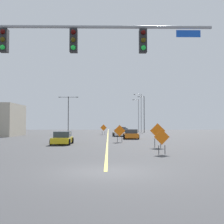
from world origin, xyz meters
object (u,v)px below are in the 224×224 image
Objects in this scene: street_lamp_far_right at (138,114)px; construction_sign_left_shoulder at (158,132)px; street_lamp_mid_right at (144,113)px; street_lamp_mid_left at (68,111)px; construction_sign_right_lane at (104,128)px; car_yellow_mid at (62,138)px; construction_sign_left_lane at (162,138)px; car_red_near at (122,130)px; car_black_passing at (123,132)px; construction_sign_right_shoulder at (120,131)px; street_lamp_near_right at (141,111)px; car_orange_far at (131,134)px; car_white_distant at (119,133)px; traffic_signal_assembly at (34,52)px.

construction_sign_left_shoulder is at bearing -94.10° from street_lamp_far_right.
street_lamp_mid_right is 18.63m from street_lamp_mid_left.
car_yellow_mid is (-3.81, -26.24, -0.67)m from construction_sign_right_lane.
construction_sign_right_lane reaches higher than construction_sign_left_lane.
car_black_passing is at bearing -91.73° from car_red_near.
construction_sign_right_shoulder is 31.24m from car_red_near.
street_lamp_mid_left is at bearing -159.67° from street_lamp_near_right.
construction_sign_left_lane is at bearing -89.11° from car_red_near.
car_black_passing is at bearing 91.73° from construction_sign_left_lane.
car_yellow_mid is at bearing -107.57° from car_black_passing.
construction_sign_right_shoulder is 0.43× the size of car_black_passing.
construction_sign_right_shoulder is at bearing -101.97° from street_lamp_mid_right.
street_lamp_mid_right is at bearing 78.03° from construction_sign_right_shoulder.
car_orange_far is (0.08, -24.38, -0.04)m from car_red_near.
street_lamp_mid_left is (-18.21, -3.96, 0.18)m from street_lamp_mid_right.
car_black_passing is (12.23, -10.75, -4.50)m from street_lamp_mid_left.
car_black_passing reaches higher than car_white_distant.
street_lamp_mid_right is 1.06× the size of street_lamp_mid_left.
street_lamp_far_right is at bearing 76.25° from car_white_distant.
street_lamp_mid_left is at bearing 125.39° from car_white_distant.
street_lamp_near_right is 9.72m from car_red_near.
construction_sign_right_shoulder is 20.61m from car_black_passing.
car_yellow_mid is 0.90× the size of car_red_near.
construction_sign_right_lane is 0.44× the size of car_black_passing.
street_lamp_mid_right reaches higher than street_lamp_mid_left.
construction_sign_right_shoulder is 0.52× the size of car_orange_far.
street_lamp_near_right reaches higher than traffic_signal_assembly.
car_white_distant is (6.67, 18.99, -0.02)m from car_yellow_mid.
street_lamp_near_right is 43.74m from car_yellow_mid.
construction_sign_left_shoulder is at bearing -83.27° from car_white_distant.
construction_sign_left_shoulder is 14.03m from car_orange_far.
street_lamp_near_right is at bearing 72.36° from car_yellow_mid.
car_yellow_mid is at bearing 133.54° from construction_sign_left_lane.
construction_sign_left_shoulder is at bearing -21.00° from car_yellow_mid.
construction_sign_left_shoulder reaches higher than construction_sign_right_lane.
traffic_signal_assembly is 3.21× the size of car_yellow_mid.
car_white_distant is at bearing 96.73° from construction_sign_left_shoulder.
street_lamp_near_right is 18.32m from construction_sign_right_lane.
construction_sign_right_lane is (-9.79, -12.57, -3.66)m from street_lamp_mid_right.
traffic_signal_assembly is 2.69× the size of car_white_distant.
street_lamp_near_right reaches higher than car_red_near.
street_lamp_far_right is 45.76m from car_yellow_mid.
traffic_signal_assembly is at bearing -97.21° from car_red_near.
street_lamp_near_right is 2.13× the size of car_black_passing.
car_yellow_mid is (-1.49, 16.37, -4.73)m from traffic_signal_assembly.
car_red_near reaches higher than car_black_passing.
car_black_passing is at bearing -29.20° from construction_sign_right_lane.
street_lamp_mid_right is 2.70m from street_lamp_near_right.
construction_sign_left_lane reaches higher than car_black_passing.
construction_sign_right_shoulder reaches higher than car_red_near.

